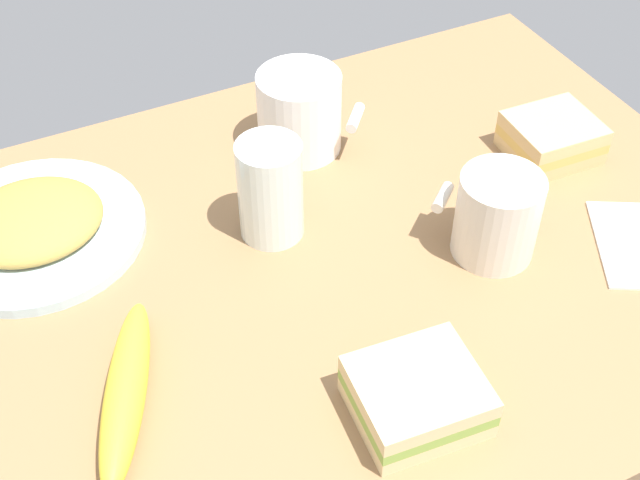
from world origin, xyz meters
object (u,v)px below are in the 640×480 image
object	(u,v)px
sandwich_main	(552,138)
plate_of_food	(33,226)
coffee_mug_milky	(300,111)
banana	(126,392)
coffee_mug_black	(497,215)
glass_of_milk	(270,194)
sandwich_side	(417,396)

from	to	relation	value
sandwich_main	plate_of_food	bearing A→B (deg)	-12.12
coffee_mug_milky	banana	distance (cm)	38.12
coffee_mug_black	glass_of_milk	bearing A→B (deg)	-33.31
coffee_mug_black	sandwich_main	xyz separation A→B (cm)	(-14.56, -9.97, -2.42)
sandwich_main	banana	xyz separation A→B (cm)	(52.46, 12.17, -0.50)
plate_of_food	glass_of_milk	distance (cm)	24.16
sandwich_side	glass_of_milk	distance (cm)	25.75
plate_of_food	glass_of_milk	world-z (taller)	glass_of_milk
plate_of_food	glass_of_milk	size ratio (longest dim) A/B	2.07
plate_of_food	coffee_mug_black	bearing A→B (deg)	151.63
sandwich_main	glass_of_milk	distance (cm)	33.16
plate_of_food	banana	bearing A→B (deg)	95.69
coffee_mug_black	coffee_mug_milky	size ratio (longest dim) A/B	0.88
plate_of_food	sandwich_side	xyz separation A→B (cm)	(-23.62, 35.20, 0.77)
coffee_mug_milky	banana	xyz separation A→B (cm)	(27.99, 25.70, -3.05)
banana	plate_of_food	bearing A→B (deg)	-84.31
coffee_mug_milky	banana	world-z (taller)	coffee_mug_milky
sandwich_side	coffee_mug_milky	bearing A→B (deg)	-100.35
coffee_mug_black	plate_of_food	bearing A→B (deg)	-28.37
coffee_mug_milky	glass_of_milk	world-z (taller)	glass_of_milk
plate_of_food	coffee_mug_milky	distance (cm)	30.60
plate_of_food	coffee_mug_black	xyz separation A→B (cm)	(-40.29, 21.76, 3.18)
plate_of_food	glass_of_milk	bearing A→B (deg)	156.18
coffee_mug_milky	sandwich_side	xyz separation A→B (cm)	(6.75, 36.96, -2.55)
sandwich_side	banana	world-z (taller)	sandwich_side
sandwich_main	banana	world-z (taller)	sandwich_main
plate_of_food	banana	size ratio (longest dim) A/B	1.17
plate_of_food	coffee_mug_black	distance (cm)	45.90
coffee_mug_black	sandwich_main	size ratio (longest dim) A/B	1.03
coffee_mug_milky	coffee_mug_black	bearing A→B (deg)	112.87
coffee_mug_black	coffee_mug_milky	world-z (taller)	coffee_mug_milky
banana	sandwich_main	bearing A→B (deg)	-166.94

